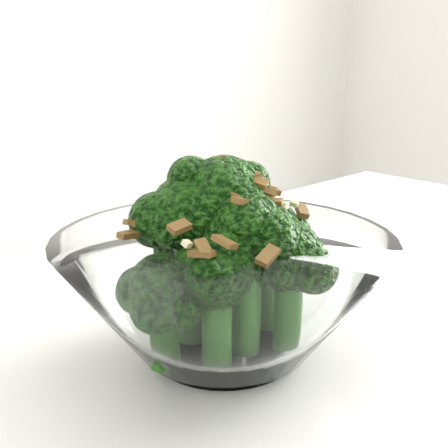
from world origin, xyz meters
TOP-DOWN VIEW (x-y plane):
  - broccoli_dish at (-0.09, -0.06)m, footprint 0.24×0.24m

SIDE VIEW (x-z plane):
  - broccoli_dish at x=-0.09m, z-range 0.73..0.88m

